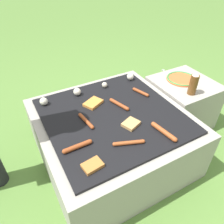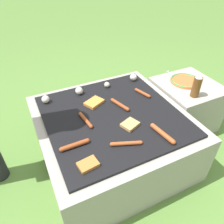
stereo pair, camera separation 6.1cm
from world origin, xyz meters
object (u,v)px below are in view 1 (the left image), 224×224
at_px(plate_colorful, 181,79).
at_px(condiment_bottle, 194,84).
at_px(fork_utensil, 167,74).
at_px(sausage_front_center, 141,92).

bearing_deg(plate_colorful, condiment_bottle, -113.28).
bearing_deg(fork_utensil, condiment_bottle, -97.21).
height_order(condiment_bottle, fork_utensil, condiment_bottle).
bearing_deg(condiment_bottle, plate_colorful, 66.72).
relative_size(sausage_front_center, fork_utensil, 0.81).
distance_m(sausage_front_center, fork_utensil, 0.40).
height_order(plate_colorful, fork_utensil, plate_colorful).
xyz_separation_m(sausage_front_center, fork_utensil, (0.37, 0.14, -0.01)).
bearing_deg(fork_utensil, sausage_front_center, -159.74).
bearing_deg(fork_utensil, plate_colorful, -72.29).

